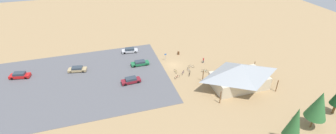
{
  "coord_description": "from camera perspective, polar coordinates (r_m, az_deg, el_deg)",
  "views": [
    {
      "loc": [
        18.52,
        54.34,
        33.53
      ],
      "look_at": [
        2.33,
        2.43,
        1.2
      ],
      "focal_mm": 26.41,
      "sensor_mm": 36.0,
      "label": 1
    }
  ],
  "objects": [
    {
      "name": "ground",
      "position": [
        66.49,
        1.3,
        0.44
      ],
      "size": [
        160.0,
        160.0,
        0.0
      ],
      "primitive_type": "plane",
      "color": "#9E7F56",
      "rests_on": "ground"
    },
    {
      "name": "parking_lot_asphalt",
      "position": [
        63.51,
        -19.58,
        -3.12
      ],
      "size": [
        42.07,
        30.44,
        0.05
      ],
      "primitive_type": "cube",
      "color": "#56565B",
      "rests_on": "ground"
    },
    {
      "name": "bike_pavilion",
      "position": [
        58.81,
        16.27,
        -1.65
      ],
      "size": [
        14.48,
        9.13,
        5.85
      ],
      "color": "beige",
      "rests_on": "ground"
    },
    {
      "name": "trash_bin",
      "position": [
        71.71,
        2.42,
        3.23
      ],
      "size": [
        0.6,
        0.6,
        0.9
      ],
      "primitive_type": "cylinder",
      "color": "brown",
      "rests_on": "ground"
    },
    {
      "name": "lot_sign",
      "position": [
        68.03,
        -0.6,
        2.56
      ],
      "size": [
        0.56,
        0.08,
        2.2
      ],
      "color": "#99999E",
      "rests_on": "ground"
    },
    {
      "name": "pine_far_west",
      "position": [
        46.64,
        27.23,
        -11.33
      ],
      "size": [
        2.92,
        2.92,
        7.88
      ],
      "color": "brown",
      "rests_on": "ground"
    },
    {
      "name": "pine_west",
      "position": [
        52.02,
        31.48,
        -7.5
      ],
      "size": [
        3.75,
        3.75,
        8.0
      ],
      "color": "brown",
      "rests_on": "ground"
    },
    {
      "name": "bicycle_blue_edge_south",
      "position": [
        63.91,
        4.76,
        -0.64
      ],
      "size": [
        0.48,
        1.78,
        0.84
      ],
      "color": "black",
      "rests_on": "ground"
    },
    {
      "name": "bicycle_black_back_row",
      "position": [
        62.25,
        5.01,
        -1.56
      ],
      "size": [
        0.95,
        1.58,
        0.89
      ],
      "color": "black",
      "rests_on": "ground"
    },
    {
      "name": "bicycle_purple_mid_cluster",
      "position": [
        62.64,
        3.5,
        -1.28
      ],
      "size": [
        1.18,
        1.38,
        0.88
      ],
      "color": "black",
      "rests_on": "ground"
    },
    {
      "name": "bicycle_white_near_porch",
      "position": [
        65.5,
        5.35,
        0.16
      ],
      "size": [
        1.46,
        0.82,
        0.82
      ],
      "color": "black",
      "rests_on": "ground"
    },
    {
      "name": "bicycle_teal_yard_right",
      "position": [
        63.91,
        8.46,
        -0.89
      ],
      "size": [
        1.64,
        0.79,
        0.82
      ],
      "color": "black",
      "rests_on": "ground"
    },
    {
      "name": "bicycle_red_trailside",
      "position": [
        60.86,
        2.08,
        -2.3
      ],
      "size": [
        1.55,
        0.76,
        0.79
      ],
      "color": "black",
      "rests_on": "ground"
    },
    {
      "name": "bicycle_yellow_front_row",
      "position": [
        63.09,
        1.77,
        -0.99
      ],
      "size": [
        0.48,
        1.68,
        0.87
      ],
      "color": "black",
      "rests_on": "ground"
    },
    {
      "name": "car_red_far_end",
      "position": [
        70.84,
        -31.02,
        -1.64
      ],
      "size": [
        5.01,
        2.71,
        1.48
      ],
      "color": "red",
      "rests_on": "parking_lot_asphalt"
    },
    {
      "name": "car_silver_inner_stall",
      "position": [
        73.46,
        -8.82,
        3.83
      ],
      "size": [
        4.79,
        2.27,
        1.38
      ],
      "color": "#BCBCC1",
      "rests_on": "parking_lot_asphalt"
    },
    {
      "name": "car_tan_front_row",
      "position": [
        67.48,
        -20.19,
        -0.46
      ],
      "size": [
        4.83,
        2.65,
        1.28
      ],
      "color": "tan",
      "rests_on": "parking_lot_asphalt"
    },
    {
      "name": "car_maroon_near_entry",
      "position": [
        59.56,
        -8.55,
        -3.05
      ],
      "size": [
        4.69,
        2.08,
        1.41
      ],
      "color": "maroon",
      "rests_on": "parking_lot_asphalt"
    },
    {
      "name": "car_green_back_corner",
      "position": [
        66.5,
        -6.48,
        0.93
      ],
      "size": [
        4.78,
        1.82,
        1.27
      ],
      "color": "#1E6B3D",
      "rests_on": "parking_lot_asphalt"
    },
    {
      "name": "visitor_at_bikes",
      "position": [
        67.9,
        8.16,
        1.63
      ],
      "size": [
        0.37,
        0.4,
        1.65
      ],
      "color": "#2D3347",
      "rests_on": "ground"
    }
  ]
}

